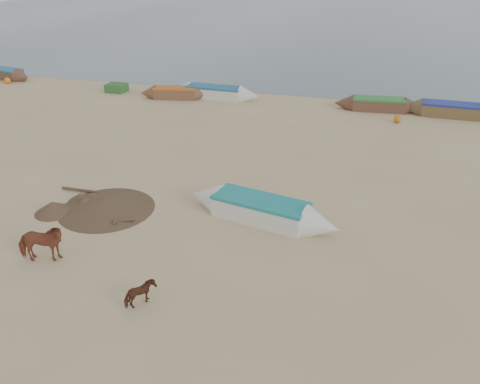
# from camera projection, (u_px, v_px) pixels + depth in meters

# --- Properties ---
(ground) EXTENTS (140.00, 140.00, 0.00)m
(ground) POSITION_uv_depth(u_px,v_px,m) (205.00, 274.00, 14.87)
(ground) COLOR tan
(ground) RESTS_ON ground
(sea) EXTENTS (160.00, 160.00, 0.00)m
(sea) POSITION_uv_depth(u_px,v_px,m) (358.00, 13.00, 85.24)
(sea) COLOR slate
(sea) RESTS_ON ground
(cow_adult) EXTENTS (1.76, 1.22, 1.36)m
(cow_adult) POSITION_uv_depth(u_px,v_px,m) (41.00, 244.00, 15.20)
(cow_adult) COLOR brown
(cow_adult) RESTS_ON ground
(calf_front) EXTENTS (0.86, 0.81, 0.76)m
(calf_front) POSITION_uv_depth(u_px,v_px,m) (278.00, 216.00, 17.45)
(calf_front) COLOR #5B2C1C
(calf_front) RESTS_ON ground
(calf_right) EXTENTS (0.81, 0.90, 0.79)m
(calf_right) POSITION_uv_depth(u_px,v_px,m) (141.00, 295.00, 13.36)
(calf_right) COLOR #502A19
(calf_right) RESTS_ON ground
(near_canoe) EXTENTS (6.33, 2.53, 0.87)m
(near_canoe) POSITION_uv_depth(u_px,v_px,m) (260.00, 209.00, 17.80)
(near_canoe) COLOR silver
(near_canoe) RESTS_ON ground
(debris_pile) EXTENTS (4.65, 4.65, 0.46)m
(debris_pile) POSITION_uv_depth(u_px,v_px,m) (106.00, 204.00, 18.62)
(debris_pile) COLOR #503C29
(debris_pile) RESTS_ON ground
(waterline_canoes) EXTENTS (55.35, 4.50, 0.88)m
(waterline_canoes) POSITION_uv_depth(u_px,v_px,m) (346.00, 101.00, 31.21)
(waterline_canoes) COLOR brown
(waterline_canoes) RESTS_ON ground
(beach_clutter) EXTENTS (48.22, 3.80, 0.64)m
(beach_clutter) POSITION_uv_depth(u_px,v_px,m) (372.00, 107.00, 30.34)
(beach_clutter) COLOR #2E622C
(beach_clutter) RESTS_ON ground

